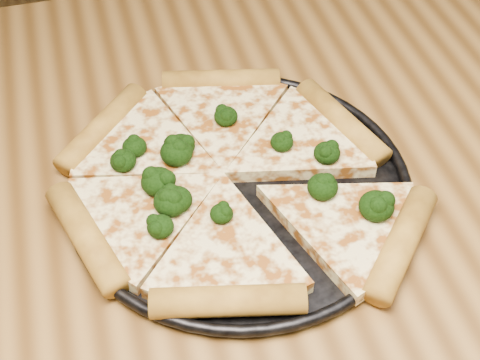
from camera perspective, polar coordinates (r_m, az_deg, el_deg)
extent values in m
cube|color=brown|center=(0.67, -0.29, -5.38)|extent=(1.20, 0.90, 0.04)
cube|color=brown|center=(1.36, 17.80, 2.56)|extent=(0.06, 0.06, 0.71)
cylinder|color=black|center=(0.69, 0.00, -0.74)|extent=(0.33, 0.33, 0.01)
torus|color=black|center=(0.68, 0.00, -0.34)|extent=(0.34, 0.34, 0.01)
cylinder|color=#BE8B2F|center=(0.74, 8.43, 4.82)|extent=(0.07, 0.13, 0.03)
cylinder|color=#BE8B2F|center=(0.79, -1.57, 8.22)|extent=(0.14, 0.06, 0.03)
cylinder|color=#BE8B2F|center=(0.74, -11.35, 4.27)|extent=(0.11, 0.12, 0.03)
cylinder|color=#BE8B2F|center=(0.64, -12.62, -4.65)|extent=(0.07, 0.13, 0.03)
cylinder|color=#BE8B2F|center=(0.59, -1.00, -10.02)|extent=(0.14, 0.06, 0.03)
cylinder|color=#BE8B2F|center=(0.64, 13.24, -5.13)|extent=(0.11, 0.12, 0.03)
ellipsoid|color=black|center=(0.70, 3.50, 3.18)|extent=(0.02, 0.02, 0.02)
ellipsoid|color=black|center=(0.63, -1.55, -2.81)|extent=(0.02, 0.02, 0.02)
ellipsoid|color=black|center=(0.66, 6.88, -0.56)|extent=(0.03, 0.03, 0.02)
ellipsoid|color=black|center=(0.63, -6.62, -3.86)|extent=(0.02, 0.02, 0.02)
ellipsoid|color=black|center=(0.73, -1.19, 5.32)|extent=(0.03, 0.03, 0.02)
ellipsoid|color=black|center=(0.66, -6.83, -0.14)|extent=(0.03, 0.03, 0.02)
ellipsoid|color=black|center=(0.69, -5.30, 2.32)|extent=(0.03, 0.03, 0.02)
ellipsoid|color=black|center=(0.64, -5.27, -1.64)|extent=(0.03, 0.03, 0.02)
ellipsoid|color=black|center=(0.64, -5.77, -1.79)|extent=(0.03, 0.03, 0.02)
ellipsoid|color=black|center=(0.70, -5.30, 2.76)|extent=(0.02, 0.02, 0.02)
ellipsoid|color=black|center=(0.69, 7.23, 2.25)|extent=(0.03, 0.03, 0.02)
ellipsoid|color=black|center=(0.65, 11.26, -2.13)|extent=(0.03, 0.03, 0.03)
ellipsoid|color=black|center=(0.69, -9.68, 1.59)|extent=(0.03, 0.03, 0.02)
ellipsoid|color=black|center=(0.70, -8.76, 2.73)|extent=(0.03, 0.03, 0.02)
ellipsoid|color=black|center=(0.69, -4.93, 2.84)|extent=(0.03, 0.03, 0.02)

